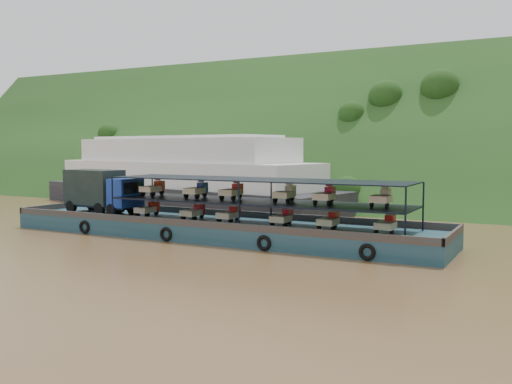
% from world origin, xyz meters
% --- Properties ---
extents(ground, '(160.00, 160.00, 0.00)m').
position_xyz_m(ground, '(0.00, 0.00, 0.00)').
color(ground, brown).
rests_on(ground, ground).
extents(hillside, '(140.00, 39.60, 39.60)m').
position_xyz_m(hillside, '(0.00, 36.00, 0.00)').
color(hillside, '#1A3412').
rests_on(hillside, ground).
extents(cargo_barge, '(35.00, 7.18, 4.91)m').
position_xyz_m(cargo_barge, '(-4.47, -1.32, 1.23)').
color(cargo_barge, '#12373F').
rests_on(cargo_barge, ground).
extents(passenger_ferry, '(41.29, 17.69, 8.12)m').
position_xyz_m(passenger_ferry, '(-18.47, 15.92, 3.52)').
color(passenger_ferry, black).
rests_on(passenger_ferry, ground).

